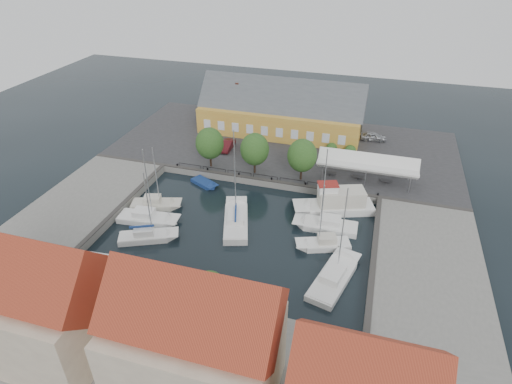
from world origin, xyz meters
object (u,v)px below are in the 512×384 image
Objects in this scene: center_sailboat at (236,221)px; launch_nw at (204,184)px; car_silver at (373,136)px; warehouse at (278,112)px; east_boat_c at (334,279)px; trawler at (337,204)px; east_boat_b at (324,245)px; west_boat_b at (155,205)px; launch_sw at (105,263)px; car_red at (227,145)px; west_boat_d at (147,237)px; tent_canopy at (368,164)px; east_boat_a at (327,226)px; west_boat_c at (147,219)px.

center_sailboat is 11.13m from launch_nw.
car_silver is 0.33× the size of center_sailboat.
warehouse is 2.44× the size of east_boat_c.
trawler is (11.83, 6.65, 0.65)m from center_sailboat.
west_boat_b is (-23.25, 2.01, -0.00)m from east_boat_b.
warehouse reaches higher than east_boat_b.
east_boat_c reaches higher than west_boat_b.
east_boat_b is 25.19m from launch_sw.
car_red is at bearing 110.02° from car_silver.
west_boat_b is 0.96× the size of west_boat_d.
tent_canopy is 23.76m from launch_nw.
launch_nw is at bearing 153.75° from east_boat_b.
east_boat_a is 22.95m from west_boat_c.
east_boat_c is at bearing -27.08° from center_sailboat.
launch_nw is at bearing 61.58° from west_boat_b.
launch_sw is at bearing -169.66° from east_boat_c.
car_silver is 0.40× the size of trawler.
warehouse is at bearing 116.61° from east_boat_a.
east_boat_a is (11.22, 2.40, -0.10)m from center_sailboat.
warehouse is 16.99m from car_silver.
west_boat_d reaches higher than launch_sw.
west_boat_d reaches higher than car_red.
east_boat_a is 1.22× the size of west_boat_b.
trawler reaches higher than car_silver.
east_boat_a is 0.98× the size of east_boat_c.
car_red is (-22.78, -10.47, -0.02)m from car_silver.
center_sailboat is at bearing -150.67° from trawler.
east_boat_a is at bearing -107.25° from tent_canopy.
trawler is 4.36m from east_boat_a.
car_red is 32.65m from east_boat_c.
east_boat_b reaches higher than launch_nw.
west_boat_b is (-22.98, -1.84, -0.00)m from east_boat_a.
east_boat_a is 1.26× the size of east_boat_b.
trawler is at bearing 87.65° from east_boat_b.
west_boat_b is at bearing 177.30° from center_sailboat.
center_sailboat is at bearing 33.39° from west_boat_d.
tent_canopy is 1.54× the size of east_boat_b.
tent_canopy is 30.20m from west_boat_b.
west_boat_d is (-1.59, -24.22, -1.45)m from car_red.
west_boat_b is 0.87× the size of west_boat_c.
car_red is 24.63m from east_boat_a.
east_boat_b is 0.84× the size of west_boat_c.
car_silver is 48.11m from launch_sw.
east_boat_c reaches higher than west_boat_c.
west_boat_d is at bearing 178.22° from east_boat_c.
east_boat_a is at bearing -16.54° from launch_nw.
warehouse is 25.62m from trawler.
east_boat_a is at bearing -63.39° from warehouse.
car_red is 19.72m from center_sailboat.
warehouse is 41.00m from launch_sw.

